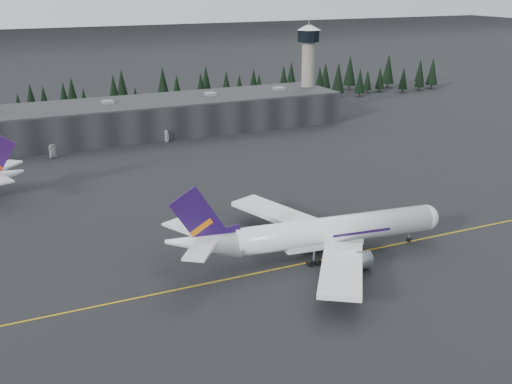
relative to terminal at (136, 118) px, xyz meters
name	(u,v)px	position (x,y,z in m)	size (l,w,h in m)	color
ground	(297,260)	(0.00, -125.00, -6.30)	(1400.00, 1400.00, 0.00)	black
taxiline	(302,264)	(0.00, -127.00, -6.29)	(400.00, 0.40, 0.02)	gold
terminal	(136,118)	(0.00, 0.00, 0.00)	(160.00, 30.00, 12.60)	black
control_tower	(308,60)	(75.00, 3.00, 17.11)	(10.00, 10.00, 37.70)	gray
treeline	(112,99)	(0.00, 37.00, 1.20)	(360.00, 20.00, 15.00)	black
jet_main	(312,233)	(3.80, -124.32, -1.16)	(61.93, 56.90, 18.23)	white
gse_vehicle_a	(53,156)	(-33.71, -20.75, -5.64)	(2.18, 4.73, 1.31)	#BCBBBD
gse_vehicle_b	(167,140)	(6.95, -15.55, -5.57)	(1.73, 4.30, 1.47)	silver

